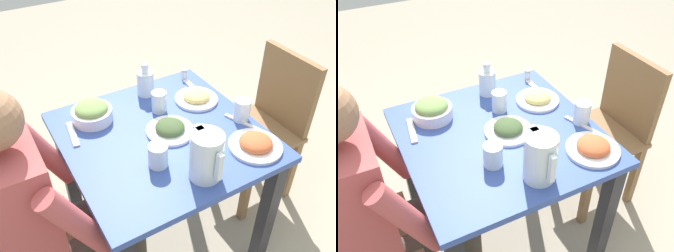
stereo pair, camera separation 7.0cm
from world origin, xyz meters
The scene contains 18 objects.
ground_plane centered at (0.00, 0.00, 0.00)m, with size 8.00×8.00×0.00m, color #9E937F.
dining_table centered at (0.00, 0.00, 0.60)m, with size 0.81×0.81×0.74m.
chair_far centered at (-0.07, 0.71, 0.49)m, with size 0.40×0.40×0.87m.
diner_near centered at (0.05, -0.51, 0.64)m, with size 0.48×0.53×1.17m.
water_pitcher centered at (0.29, 0.02, 0.84)m, with size 0.16×0.12×0.19m.
salad_bowl centered at (-0.24, -0.22, 0.78)m, with size 0.18×0.18×0.09m.
plate_dolmas centered at (0.01, 0.04, 0.76)m, with size 0.20×0.20×0.05m.
plate_fries centered at (-0.14, 0.27, 0.76)m, with size 0.20×0.20×0.05m.
plate_rice_curry centered at (0.27, 0.28, 0.76)m, with size 0.22×0.22×0.06m.
water_glass_by_pitcher centered at (0.17, 0.08, 0.80)m, with size 0.07×0.07×0.11m, color silver.
water_glass_near_right centered at (-0.15, 0.07, 0.79)m, with size 0.07×0.07×0.10m, color silver.
water_glass_near_left centered at (0.16, -0.10, 0.79)m, with size 0.08×0.08×0.09m, color silver.
water_glass_far_right centered at (0.09, 0.35, 0.79)m, with size 0.07×0.07×0.10m, color silver.
oil_carafe centered at (-0.31, 0.08, 0.80)m, with size 0.08×0.08×0.16m.
salt_shaker centered at (-0.34, 0.32, 0.77)m, with size 0.03×0.03×0.05m.
fork_near centered at (-0.23, 0.31, 0.75)m, with size 0.17×0.03×0.01m, color silver.
knife_near centered at (0.12, 0.34, 0.75)m, with size 0.18×0.02×0.01m, color silver.
fork_far centered at (-0.18, -0.33, 0.75)m, with size 0.17×0.03×0.01m, color silver.
Camera 1 is at (1.03, -0.58, 1.71)m, focal length 38.79 mm.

